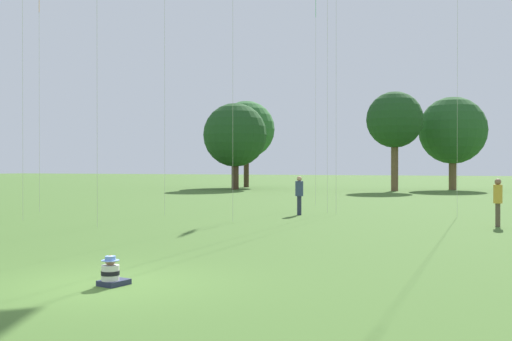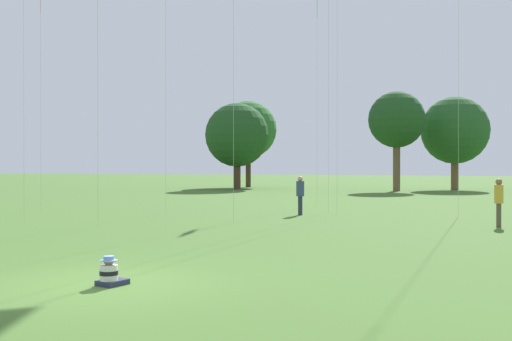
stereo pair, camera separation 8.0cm
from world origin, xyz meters
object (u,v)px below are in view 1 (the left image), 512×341
Objects in this scene: seated_toddler at (111,274)px; distant_tree_0 at (235,135)px; distant_tree_2 at (246,130)px; distant_tree_3 at (395,120)px; person_standing_0 at (498,198)px; distant_tree_1 at (453,131)px; person_standing_2 at (299,192)px.

distant_tree_0 is at bearing 122.23° from seated_toddler.
distant_tree_2 is 1.03× the size of distant_tree_3.
seated_toddler is at bearing -68.55° from distant_tree_2.
person_standing_0 is 0.19× the size of distant_tree_2.
distant_tree_1 reaches higher than person_standing_0.
distant_tree_2 is at bearing -176.96° from distant_tree_1.
distant_tree_2 reaches higher than seated_toddler.
distant_tree_1 is at bearing 3.04° from distant_tree_2.
distant_tree_3 is (-9.40, 31.66, 5.41)m from person_standing_0.
person_standing_2 reaches higher than seated_toddler.
person_standing_2 is 0.19× the size of distant_tree_3.
seated_toddler is at bearing -67.59° from distant_tree_0.
distant_tree_2 is at bearing 104.52° from distant_tree_0.
distant_tree_1 is at bearing 98.07° from seated_toddler.
distant_tree_0 is 21.08m from distant_tree_1.
distant_tree_3 reaches higher than person_standing_0.
person_standing_0 is 0.19× the size of distant_tree_3.
distant_tree_3 reaches higher than distant_tree_0.
person_standing_0 is 33.47m from distant_tree_3.
person_standing_0 is 37.50m from distant_tree_1.
distant_tree_0 reaches higher than person_standing_0.
person_standing_2 is at bearing -62.24° from distant_tree_2.
distant_tree_0 is at bearing -159.11° from distant_tree_1.
seated_toddler is 54.40m from distant_tree_2.
person_standing_0 is at bearing -73.46° from distant_tree_3.
distant_tree_2 reaches higher than distant_tree_0.
distant_tree_0 is at bearing -171.42° from distant_tree_3.
distant_tree_3 is (-0.93, 29.44, 5.42)m from person_standing_2.
seated_toddler is 0.06× the size of distant_tree_3.
person_standing_0 is at bearing 76.24° from seated_toddler.
distant_tree_1 reaches higher than person_standing_2.
distant_tree_0 is at bearing -75.48° from distant_tree_2.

